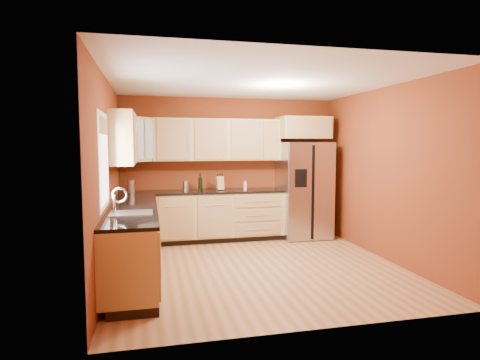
% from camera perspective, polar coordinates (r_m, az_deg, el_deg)
% --- Properties ---
extents(floor, '(4.00, 4.00, 0.00)m').
position_cam_1_polar(floor, '(5.84, 2.43, -12.24)').
color(floor, olive).
rests_on(floor, ground).
extents(ceiling, '(4.00, 4.00, 0.00)m').
position_cam_1_polar(ceiling, '(5.65, 2.54, 13.85)').
color(ceiling, silver).
rests_on(ceiling, wall_back).
extents(wall_back, '(4.00, 0.04, 2.60)m').
position_cam_1_polar(wall_back, '(7.54, -1.53, 1.72)').
color(wall_back, maroon).
rests_on(wall_back, floor).
extents(wall_front, '(4.00, 0.04, 2.60)m').
position_cam_1_polar(wall_front, '(3.71, 10.66, -1.75)').
color(wall_front, maroon).
rests_on(wall_front, floor).
extents(wall_left, '(0.04, 4.00, 2.60)m').
position_cam_1_polar(wall_left, '(5.42, -18.35, 0.19)').
color(wall_left, maroon).
rests_on(wall_left, floor).
extents(wall_right, '(0.04, 4.00, 2.60)m').
position_cam_1_polar(wall_right, '(6.42, 19.98, 0.85)').
color(wall_right, maroon).
rests_on(wall_right, floor).
extents(base_cabinets_back, '(2.90, 0.60, 0.88)m').
position_cam_1_polar(base_cabinets_back, '(7.26, -5.33, -5.27)').
color(base_cabinets_back, tan).
rests_on(base_cabinets_back, floor).
extents(base_cabinets_left, '(0.60, 2.80, 0.88)m').
position_cam_1_polar(base_cabinets_left, '(5.54, -14.98, -8.65)').
color(base_cabinets_left, tan).
rests_on(base_cabinets_left, floor).
extents(countertop_back, '(2.90, 0.62, 0.04)m').
position_cam_1_polar(countertop_back, '(7.18, -5.35, -1.67)').
color(countertop_back, black).
rests_on(countertop_back, base_cabinets_back).
extents(countertop_left, '(0.62, 2.80, 0.04)m').
position_cam_1_polar(countertop_left, '(5.45, -14.98, -3.94)').
color(countertop_left, black).
rests_on(countertop_left, base_cabinets_left).
extents(upper_cabinets_back, '(2.30, 0.33, 0.75)m').
position_cam_1_polar(upper_cabinets_back, '(7.32, -3.22, 5.73)').
color(upper_cabinets_back, tan).
rests_on(upper_cabinets_back, wall_back).
extents(upper_cabinets_left, '(0.33, 1.35, 0.75)m').
position_cam_1_polar(upper_cabinets_left, '(6.12, -16.29, 5.68)').
color(upper_cabinets_left, tan).
rests_on(upper_cabinets_left, wall_left).
extents(corner_upper_cabinet, '(0.67, 0.67, 0.75)m').
position_cam_1_polar(corner_upper_cabinet, '(7.05, -14.49, 5.61)').
color(corner_upper_cabinet, tan).
rests_on(corner_upper_cabinet, wall_back).
extents(over_fridge_cabinet, '(0.92, 0.60, 0.40)m').
position_cam_1_polar(over_fridge_cabinet, '(7.63, 8.98, 7.34)').
color(over_fridge_cabinet, tan).
rests_on(over_fridge_cabinet, wall_back).
extents(refrigerator, '(0.90, 0.75, 1.78)m').
position_cam_1_polar(refrigerator, '(7.60, 9.08, -1.42)').
color(refrigerator, silver).
rests_on(refrigerator, floor).
extents(window, '(0.03, 0.90, 1.00)m').
position_cam_1_polar(window, '(4.91, -18.76, 2.62)').
color(window, white).
rests_on(window, wall_left).
extents(sink_faucet, '(0.50, 0.42, 0.30)m').
position_cam_1_polar(sink_faucet, '(4.93, -15.24, -2.88)').
color(sink_faucet, silver).
rests_on(sink_faucet, countertop_left).
extents(canister_left, '(0.12, 0.12, 0.18)m').
position_cam_1_polar(canister_left, '(7.08, -7.69, -0.88)').
color(canister_left, silver).
rests_on(canister_left, countertop_back).
extents(canister_right, '(0.13, 0.13, 0.21)m').
position_cam_1_polar(canister_right, '(7.10, -15.25, -0.87)').
color(canister_right, silver).
rests_on(canister_right, countertop_back).
extents(wine_bottle_a, '(0.08, 0.08, 0.32)m').
position_cam_1_polar(wine_bottle_a, '(7.20, -5.64, -0.23)').
color(wine_bottle_a, black).
rests_on(wine_bottle_a, countertop_back).
extents(wine_bottle_b, '(0.08, 0.08, 0.31)m').
position_cam_1_polar(wine_bottle_b, '(7.09, -5.68, -0.32)').
color(wine_bottle_b, black).
rests_on(wine_bottle_b, countertop_back).
extents(knife_block, '(0.14, 0.13, 0.25)m').
position_cam_1_polar(knife_block, '(7.23, -2.87, -0.46)').
color(knife_block, tan).
rests_on(knife_block, countertop_back).
extents(soap_dispenser, '(0.07, 0.07, 0.17)m').
position_cam_1_polar(soap_dispenser, '(7.25, 0.74, -0.74)').
color(soap_dispenser, silver).
rests_on(soap_dispenser, countertop_back).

